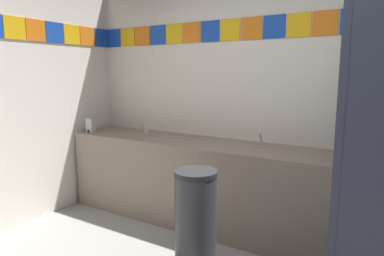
% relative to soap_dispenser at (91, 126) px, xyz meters
% --- Properties ---
extents(wall_back, '(4.44, 0.09, 2.54)m').
position_rel_soap_dispenser_xyz_m(wall_back, '(2.04, 0.53, 0.36)').
color(wall_back, silver).
rests_on(wall_back, ground_plane).
extents(vanity_counter, '(2.73, 0.61, 0.84)m').
position_rel_soap_dispenser_xyz_m(vanity_counter, '(1.24, 0.19, -0.49)').
color(vanity_counter, gray).
rests_on(vanity_counter, ground_plane).
extents(faucet_left, '(0.04, 0.10, 0.14)m').
position_rel_soap_dispenser_xyz_m(faucet_left, '(0.56, 0.28, -0.03)').
color(faucet_left, silver).
rests_on(faucet_left, vanity_counter).
extents(faucet_right, '(0.04, 0.10, 0.14)m').
position_rel_soap_dispenser_xyz_m(faucet_right, '(1.92, 0.28, -0.03)').
color(faucet_right, silver).
rests_on(faucet_right, vanity_counter).
extents(soap_dispenser, '(0.09, 0.09, 0.16)m').
position_rel_soap_dispenser_xyz_m(soap_dispenser, '(0.00, 0.00, 0.00)').
color(soap_dispenser, '#B7BABF').
rests_on(soap_dispenser, vanity_counter).
extents(stall_divider, '(0.92, 1.52, 1.98)m').
position_rel_soap_dispenser_xyz_m(stall_divider, '(2.90, -0.53, 0.08)').
color(stall_divider, '#33384C').
rests_on(stall_divider, ground_plane).
extents(trash_bin, '(0.33, 0.33, 0.79)m').
position_rel_soap_dispenser_xyz_m(trash_bin, '(1.72, -0.55, -0.52)').
color(trash_bin, '#333338').
rests_on(trash_bin, ground_plane).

